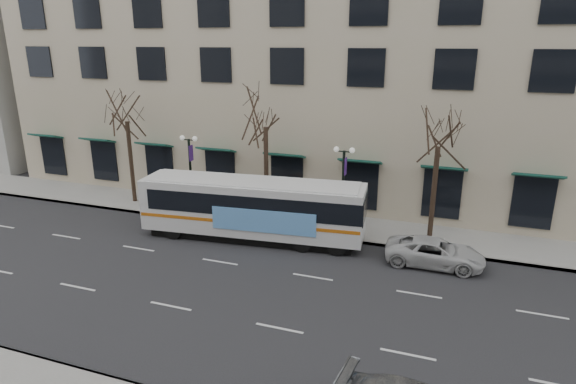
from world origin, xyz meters
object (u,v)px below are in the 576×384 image
at_px(tree_far_mid, 265,111).
at_px(lamp_post_left, 191,171).
at_px(tree_far_left, 126,107).
at_px(lamp_post_right, 343,186).
at_px(tree_far_right, 440,129).
at_px(city_bus, 254,207).
at_px(white_pickup, 435,252).

xyz_separation_m(tree_far_mid, lamp_post_left, (-4.99, -0.60, -3.96)).
relative_size(tree_far_left, tree_far_mid, 0.98).
distance_m(lamp_post_left, lamp_post_right, 10.00).
relative_size(tree_far_right, city_bus, 0.62).
distance_m(tree_far_right, white_pickup, 6.56).
bearing_deg(tree_far_left, city_bus, -16.02).
distance_m(tree_far_left, white_pickup, 21.53).
distance_m(lamp_post_left, city_bus, 6.02).
xyz_separation_m(tree_far_mid, lamp_post_right, (5.01, -0.60, -3.96)).
distance_m(tree_far_left, city_bus, 11.87).
height_order(tree_far_left, lamp_post_right, tree_far_left).
relative_size(tree_far_mid, lamp_post_right, 1.64).
relative_size(lamp_post_right, city_bus, 0.40).
relative_size(tree_far_left, white_pickup, 1.71).
height_order(tree_far_right, city_bus, tree_far_right).
bearing_deg(white_pickup, tree_far_left, 80.93).
xyz_separation_m(tree_far_left, white_pickup, (20.44, -3.14, -6.02)).
xyz_separation_m(lamp_post_left, lamp_post_right, (10.00, 0.00, 0.00)).
bearing_deg(lamp_post_left, white_pickup, -9.33).
distance_m(tree_far_left, tree_far_right, 20.00).
relative_size(tree_far_left, city_bus, 0.65).
bearing_deg(white_pickup, city_bus, 88.84).
relative_size(tree_far_mid, tree_far_right, 1.06).
bearing_deg(tree_far_right, white_pickup, -82.08).
height_order(tree_far_left, tree_far_right, tree_far_left).
xyz_separation_m(tree_far_right, lamp_post_left, (-14.99, -0.60, -3.48)).
xyz_separation_m(tree_far_left, tree_far_mid, (10.00, 0.00, 0.21)).
height_order(tree_far_right, lamp_post_right, tree_far_right).
relative_size(lamp_post_left, lamp_post_right, 1.00).
xyz_separation_m(tree_far_right, lamp_post_right, (-4.99, -0.60, -3.48)).
bearing_deg(tree_far_mid, lamp_post_right, -6.83).
distance_m(tree_far_left, lamp_post_right, 15.48).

